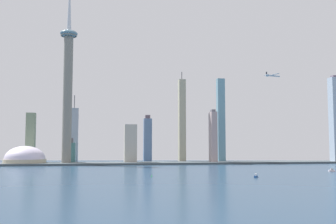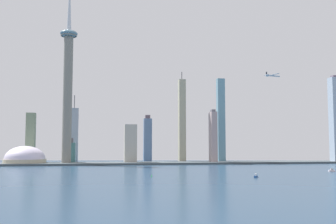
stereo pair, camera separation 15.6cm
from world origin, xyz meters
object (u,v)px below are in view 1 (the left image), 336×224
observation_tower (68,79)px  boat_0 (332,170)px  skyscraper_4 (74,135)px  skyscraper_8 (221,121)px  skyscraper_7 (336,120)px  skyscraper_6 (31,138)px  skyscraper_3 (69,152)px  airplane (273,76)px  stadium_dome (25,160)px  skyscraper_1 (182,121)px  skyscraper_2 (147,140)px  channel_buoy_0 (152,176)px  boat_3 (256,176)px  skyscraper_0 (213,137)px  skyscraper_5 (130,144)px

observation_tower → boat_0: bearing=-36.4°
skyscraper_4 → skyscraper_8: 312.58m
skyscraper_7 → skyscraper_6: bearing=171.6°
skyscraper_3 → airplane: airplane is taller
stadium_dome → skyscraper_1: (308.39, 38.99, 78.29)m
boat_0 → skyscraper_2: bearing=129.5°
skyscraper_4 → channel_buoy_0: (108.24, -410.90, -56.51)m
stadium_dome → skyscraper_3: (78.46, 32.67, 12.99)m
skyscraper_7 → boat_0: size_ratio=21.45×
boat_3 → channel_buoy_0: (-113.60, 32.76, -0.23)m
skyscraper_8 → channel_buoy_0: size_ratio=67.49×
skyscraper_1 → skyscraper_6: skyscraper_1 is taller
skyscraper_7 → skyscraper_0: bearing=176.3°
skyscraper_3 → skyscraper_4: (5.70, 49.57, 34.99)m
observation_tower → skyscraper_1: (233.20, 42.09, -74.90)m
airplane → skyscraper_2: bearing=138.2°
skyscraper_3 → skyscraper_5: bearing=-11.9°
stadium_dome → airplane: bearing=-6.3°
skyscraper_1 → skyscraper_8: bearing=-8.7°
skyscraper_1 → airplane: (164.23, -91.04, 86.46)m
skyscraper_3 → airplane: 430.78m
skyscraper_8 → skyscraper_3: bearing=178.9°
skyscraper_5 → airplane: airplane is taller
observation_tower → boat_3: size_ratio=45.82×
skyscraper_2 → skyscraper_6: skyscraper_6 is taller
boat_0 → skyscraper_4: bearing=143.7°
skyscraper_7 → skyscraper_3: bearing=174.1°
skyscraper_6 → skyscraper_8: (391.20, -41.65, 37.77)m
skyscraper_7 → airplane: skyscraper_7 is taller
skyscraper_0 → boat_0: size_ratio=12.70×
skyscraper_3 → boat_3: (227.54, -394.09, -21.29)m
skyscraper_0 → skyscraper_3: bearing=172.0°
stadium_dome → skyscraper_4: (84.16, 82.23, 47.98)m
observation_tower → boat_0: 493.80m
skyscraper_0 → airplane: bearing=-22.3°
skyscraper_5 → boat_3: size_ratio=9.50×
skyscraper_8 → channel_buoy_0: bearing=-119.1°
skyscraper_3 → skyscraper_4: skyscraper_4 is taller
skyscraper_8 → boat_3: skyscraper_8 is taller
skyscraper_1 → skyscraper_8: size_ratio=1.08×
skyscraper_5 → skyscraper_6: (-198.34, 60.56, 12.52)m
skyscraper_4 → airplane: bearing=-19.1°
channel_buoy_0 → airplane: bearing=44.6°
skyscraper_7 → observation_tower: bearing=177.8°
skyscraper_5 → boat_3: bearing=-73.6°
skyscraper_5 → skyscraper_8: size_ratio=0.44×
skyscraper_2 → skyscraper_6: (-240.37, -1.20, 2.89)m
skyscraper_4 → boat_0: bearing=-44.7°
skyscraper_6 → boat_3: (307.07, -429.60, -49.87)m
skyscraper_3 → boat_0: skyscraper_3 is taller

